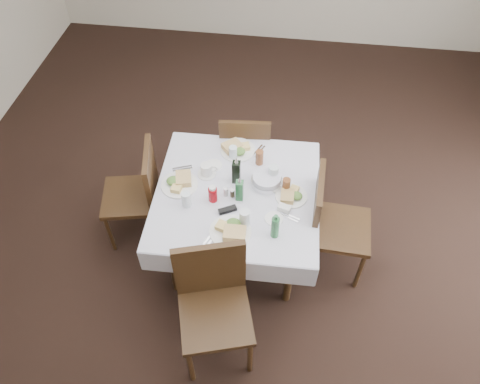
{
  "coord_description": "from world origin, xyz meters",
  "views": [
    {
      "loc": [
        0.29,
        -2.45,
        3.52
      ],
      "look_at": [
        -0.02,
        -0.11,
        0.8
      ],
      "focal_mm": 35.0,
      "sensor_mm": 36.0,
      "label": 1
    }
  ],
  "objects_px": {
    "chair_south": "(213,297)",
    "coffee_mug": "(207,170)",
    "water_n": "(233,153)",
    "dining_table": "(237,199)",
    "chair_east": "(329,220)",
    "water_s": "(245,218)",
    "oil_cruet_dark": "(236,171)",
    "chair_north": "(245,148)",
    "oil_cruet_green": "(240,190)",
    "ketchup_bottle": "(213,194)",
    "chair_west": "(140,190)",
    "green_bottle": "(275,227)",
    "bread_basket": "(267,180)",
    "water_e": "(273,173)",
    "water_w": "(186,199)"
  },
  "relations": [
    {
      "from": "chair_north",
      "to": "ketchup_bottle",
      "type": "bearing_deg",
      "value": -99.57
    },
    {
      "from": "water_s",
      "to": "water_e",
      "type": "bearing_deg",
      "value": 70.32
    },
    {
      "from": "chair_south",
      "to": "water_n",
      "type": "xyz_separation_m",
      "value": [
        -0.03,
        1.2,
        0.23
      ]
    },
    {
      "from": "oil_cruet_green",
      "to": "ketchup_bottle",
      "type": "relative_size",
      "value": 1.59
    },
    {
      "from": "oil_cruet_dark",
      "to": "water_e",
      "type": "bearing_deg",
      "value": 10.38
    },
    {
      "from": "water_n",
      "to": "oil_cruet_dark",
      "type": "height_order",
      "value": "oil_cruet_dark"
    },
    {
      "from": "dining_table",
      "to": "chair_north",
      "type": "height_order",
      "value": "chair_north"
    },
    {
      "from": "water_w",
      "to": "chair_west",
      "type": "bearing_deg",
      "value": 150.34
    },
    {
      "from": "chair_south",
      "to": "water_s",
      "type": "height_order",
      "value": "chair_south"
    },
    {
      "from": "chair_south",
      "to": "water_w",
      "type": "distance_m",
      "value": 0.76
    },
    {
      "from": "coffee_mug",
      "to": "dining_table",
      "type": "bearing_deg",
      "value": -30.21
    },
    {
      "from": "water_s",
      "to": "ketchup_bottle",
      "type": "distance_m",
      "value": 0.33
    },
    {
      "from": "chair_north",
      "to": "ketchup_bottle",
      "type": "height_order",
      "value": "chair_north"
    },
    {
      "from": "water_w",
      "to": "coffee_mug",
      "type": "relative_size",
      "value": 0.82
    },
    {
      "from": "water_s",
      "to": "water_w",
      "type": "distance_m",
      "value": 0.47
    },
    {
      "from": "coffee_mug",
      "to": "green_bottle",
      "type": "height_order",
      "value": "green_bottle"
    },
    {
      "from": "chair_south",
      "to": "coffee_mug",
      "type": "bearing_deg",
      "value": 102.19
    },
    {
      "from": "chair_south",
      "to": "chair_east",
      "type": "height_order",
      "value": "chair_south"
    },
    {
      "from": "chair_north",
      "to": "water_n",
      "type": "xyz_separation_m",
      "value": [
        -0.05,
        -0.37,
        0.29
      ]
    },
    {
      "from": "chair_north",
      "to": "oil_cruet_dark",
      "type": "relative_size",
      "value": 3.57
    },
    {
      "from": "chair_south",
      "to": "ketchup_bottle",
      "type": "relative_size",
      "value": 6.96
    },
    {
      "from": "water_n",
      "to": "water_s",
      "type": "bearing_deg",
      "value": -74.78
    },
    {
      "from": "chair_east",
      "to": "water_s",
      "type": "xyz_separation_m",
      "value": [
        -0.64,
        -0.27,
        0.26
      ]
    },
    {
      "from": "chair_north",
      "to": "chair_south",
      "type": "relative_size",
      "value": 0.9
    },
    {
      "from": "oil_cruet_dark",
      "to": "bread_basket",
      "type": "bearing_deg",
      "value": 0.74
    },
    {
      "from": "water_n",
      "to": "bread_basket",
      "type": "bearing_deg",
      "value": -39.32
    },
    {
      "from": "bread_basket",
      "to": "oil_cruet_green",
      "type": "bearing_deg",
      "value": -136.79
    },
    {
      "from": "oil_cruet_dark",
      "to": "ketchup_bottle",
      "type": "relative_size",
      "value": 1.77
    },
    {
      "from": "water_n",
      "to": "bread_basket",
      "type": "relative_size",
      "value": 0.5
    },
    {
      "from": "oil_cruet_dark",
      "to": "green_bottle",
      "type": "bearing_deg",
      "value": -54.81
    },
    {
      "from": "dining_table",
      "to": "bread_basket",
      "type": "bearing_deg",
      "value": 28.25
    },
    {
      "from": "water_n",
      "to": "oil_cruet_green",
      "type": "xyz_separation_m",
      "value": [
        0.11,
        -0.43,
        0.04
      ]
    },
    {
      "from": "water_n",
      "to": "green_bottle",
      "type": "bearing_deg",
      "value": -61.13
    },
    {
      "from": "water_n",
      "to": "water_e",
      "type": "bearing_deg",
      "value": -29.62
    },
    {
      "from": "water_s",
      "to": "bread_basket",
      "type": "relative_size",
      "value": 0.59
    },
    {
      "from": "bread_basket",
      "to": "oil_cruet_green",
      "type": "relative_size",
      "value": 1.05
    },
    {
      "from": "oil_cruet_dark",
      "to": "green_bottle",
      "type": "height_order",
      "value": "oil_cruet_dark"
    },
    {
      "from": "water_e",
      "to": "oil_cruet_green",
      "type": "distance_m",
      "value": 0.33
    },
    {
      "from": "water_s",
      "to": "ketchup_bottle",
      "type": "xyz_separation_m",
      "value": [
        -0.27,
        0.2,
        -0.0
      ]
    },
    {
      "from": "chair_south",
      "to": "ketchup_bottle",
      "type": "xyz_separation_m",
      "value": [
        -0.12,
        0.73,
        0.24
      ]
    },
    {
      "from": "chair_east",
      "to": "water_s",
      "type": "height_order",
      "value": "chair_east"
    },
    {
      "from": "dining_table",
      "to": "chair_west",
      "type": "bearing_deg",
      "value": 173.62
    },
    {
      "from": "dining_table",
      "to": "ketchup_bottle",
      "type": "distance_m",
      "value": 0.25
    },
    {
      "from": "ketchup_bottle",
      "to": "chair_east",
      "type": "bearing_deg",
      "value": 4.28
    },
    {
      "from": "chair_south",
      "to": "water_n",
      "type": "bearing_deg",
      "value": 91.52
    },
    {
      "from": "bread_basket",
      "to": "coffee_mug",
      "type": "distance_m",
      "value": 0.49
    },
    {
      "from": "chair_west",
      "to": "ketchup_bottle",
      "type": "distance_m",
      "value": 0.75
    },
    {
      "from": "water_n",
      "to": "coffee_mug",
      "type": "relative_size",
      "value": 0.76
    },
    {
      "from": "bread_basket",
      "to": "oil_cruet_green",
      "type": "xyz_separation_m",
      "value": [
        -0.19,
        -0.18,
        0.06
      ]
    },
    {
      "from": "chair_east",
      "to": "chair_west",
      "type": "distance_m",
      "value": 1.59
    }
  ]
}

